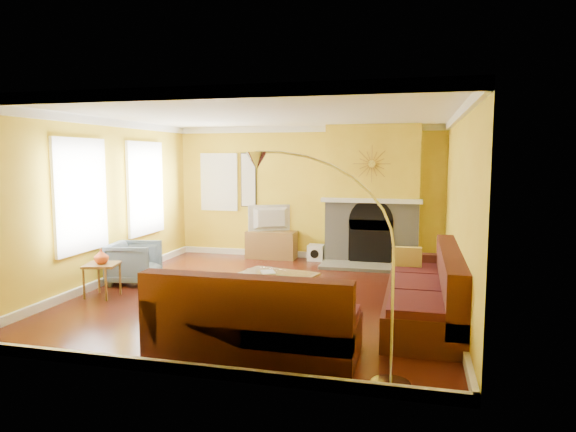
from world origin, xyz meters
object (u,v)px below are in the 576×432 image
(armchair, at_px, (134,263))
(side_table, at_px, (102,280))
(sectional_sofa, at_px, (326,285))
(coffee_table, at_px, (270,290))
(arc_lamp, at_px, (328,270))
(media_console, at_px, (272,245))

(armchair, distance_m, side_table, 0.88)
(sectional_sofa, xyz_separation_m, coffee_table, (-0.87, 0.43, -0.24))
(coffee_table, bearing_deg, arc_lamp, -62.06)
(side_table, relative_size, arc_lamp, 0.24)
(coffee_table, distance_m, armchair, 2.63)
(sectional_sofa, distance_m, armchair, 3.58)
(media_console, bearing_deg, arc_lamp, -69.09)
(armchair, relative_size, arc_lamp, 0.36)
(coffee_table, height_order, arc_lamp, arc_lamp)
(side_table, bearing_deg, media_console, 64.90)
(armchair, height_order, side_table, armchair)
(sectional_sofa, height_order, armchair, sectional_sofa)
(media_console, bearing_deg, side_table, -115.10)
(arc_lamp, bearing_deg, coffee_table, 117.94)
(sectional_sofa, relative_size, armchair, 4.60)
(arc_lamp, bearing_deg, media_console, 110.91)
(sectional_sofa, relative_size, coffee_table, 3.25)
(coffee_table, xyz_separation_m, side_table, (-2.55, -0.19, 0.04))
(sectional_sofa, xyz_separation_m, arc_lamp, (0.34, -1.84, 0.61))
(coffee_table, xyz_separation_m, arc_lamp, (1.20, -2.27, 0.84))
(media_console, distance_m, side_table, 3.84)
(coffee_table, relative_size, side_table, 2.13)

